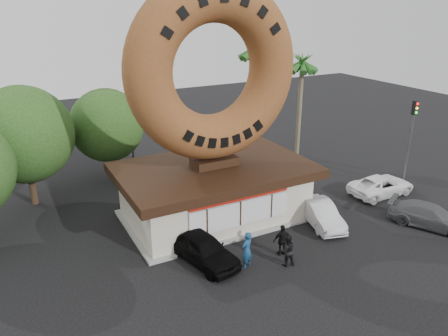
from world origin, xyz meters
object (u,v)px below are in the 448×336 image
(traffic_signal, at_px, (411,133))
(car_silver, at_px, (321,213))
(car_black, at_px, (203,249))
(donut_shop, at_px, (215,190))
(street_lamp, at_px, (132,113))
(car_white, at_px, (381,185))
(giant_donut, at_px, (214,70))
(person_center, at_px, (287,250))
(person_right, at_px, (282,240))
(person_left, at_px, (247,250))
(car_grey, at_px, (430,216))

(traffic_signal, relative_size, car_silver, 1.46)
(car_black, bearing_deg, donut_shop, 43.80)
(street_lamp, relative_size, car_white, 1.71)
(giant_donut, bearing_deg, street_lamp, 100.51)
(donut_shop, relative_size, car_white, 2.39)
(giant_donut, height_order, person_center, giant_donut)
(traffic_signal, distance_m, person_right, 13.68)
(person_left, bearing_deg, giant_donut, -123.05)
(street_lamp, relative_size, person_left, 4.18)
(traffic_signal, height_order, car_white, traffic_signal)
(car_silver, bearing_deg, donut_shop, 157.28)
(street_lamp, xyz_separation_m, car_silver, (6.86, -13.81, -3.80))
(car_silver, relative_size, car_grey, 0.91)
(giant_donut, height_order, car_white, giant_donut)
(car_silver, bearing_deg, street_lamp, 130.82)
(donut_shop, height_order, giant_donut, giant_donut)
(person_left, height_order, person_center, person_left)
(giant_donut, relative_size, street_lamp, 1.24)
(person_right, distance_m, car_white, 10.68)
(giant_donut, xyz_separation_m, street_lamp, (-1.86, 10.00, -4.29))
(street_lamp, height_order, person_center, street_lamp)
(person_center, height_order, car_silver, person_center)
(person_center, height_order, car_white, person_center)
(car_black, distance_m, car_silver, 7.75)
(person_left, bearing_deg, street_lamp, -109.40)
(car_silver, bearing_deg, traffic_signal, 25.68)
(giant_donut, relative_size, person_right, 5.85)
(street_lamp, relative_size, car_black, 1.84)
(person_center, bearing_deg, car_white, -146.05)
(donut_shop, distance_m, car_black, 5.07)
(street_lamp, distance_m, traffic_signal, 19.90)
(giant_donut, distance_m, person_center, 10.21)
(car_black, bearing_deg, car_silver, -10.19)
(street_lamp, bearing_deg, car_black, -93.53)
(street_lamp, distance_m, person_left, 15.98)
(giant_donut, xyz_separation_m, person_right, (1.12, -5.49, -7.93))
(donut_shop, bearing_deg, giant_donut, 90.00)
(person_center, bearing_deg, car_grey, -170.08)
(person_center, xyz_separation_m, person_right, (0.34, 0.88, 0.02))
(giant_donut, bearing_deg, person_left, -100.70)
(person_left, distance_m, car_white, 12.80)
(giant_donut, xyz_separation_m, car_grey, (10.44, -6.97, -8.11))
(car_white, bearing_deg, person_left, 104.23)
(giant_donut, xyz_separation_m, car_silver, (5.01, -3.81, -8.09))
(donut_shop, xyz_separation_m, car_white, (11.35, -2.41, -1.11))
(donut_shop, bearing_deg, car_silver, -37.10)
(street_lamp, bearing_deg, traffic_signal, -37.14)
(donut_shop, distance_m, car_silver, 6.37)
(person_left, height_order, car_grey, person_left)
(person_center, xyz_separation_m, car_silver, (4.23, 2.56, -0.15))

